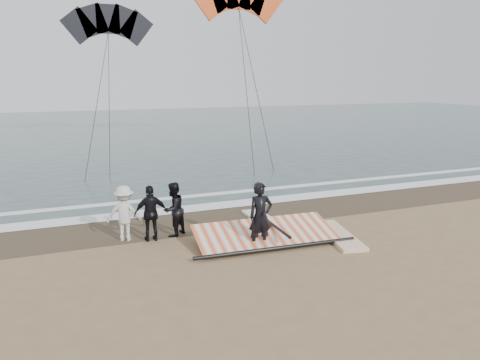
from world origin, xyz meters
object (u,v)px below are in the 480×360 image
(board_white, at_px, (338,235))
(sail_rig, at_px, (262,235))
(man_main, at_px, (261,216))
(board_cream, at_px, (264,220))

(board_white, bearing_deg, sail_rig, 179.82)
(man_main, relative_size, board_white, 0.71)
(board_white, height_order, board_cream, board_white)
(man_main, bearing_deg, board_cream, 63.16)
(man_main, height_order, sail_rig, man_main)
(board_white, relative_size, sail_rig, 0.56)
(board_white, xyz_separation_m, sail_rig, (-2.27, 0.48, 0.14))
(board_cream, distance_m, sail_rig, 1.90)
(board_white, relative_size, board_cream, 1.10)
(man_main, distance_m, board_white, 2.70)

